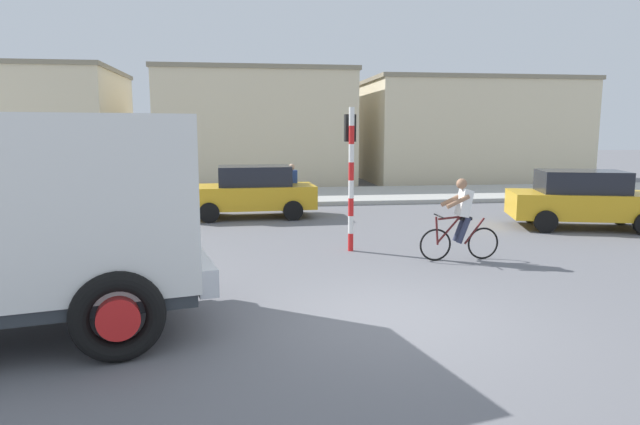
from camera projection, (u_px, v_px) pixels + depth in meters
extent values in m
plane|color=slate|center=(387.00, 319.00, 7.90)|extent=(120.00, 120.00, 0.00)
cube|color=#ADADA8|center=(295.00, 196.00, 21.90)|extent=(80.00, 5.00, 0.16)
cube|color=silver|center=(196.00, 263.00, 7.91)|extent=(0.76, 2.37, 0.36)
cube|color=black|center=(181.00, 160.00, 7.63)|extent=(0.59, 2.10, 0.70)
torus|color=black|center=(116.00, 266.00, 8.74)|extent=(1.13, 0.48, 1.10)
cylinder|color=red|center=(116.00, 266.00, 8.74)|extent=(0.55, 0.40, 0.50)
torus|color=black|center=(118.00, 317.00, 6.38)|extent=(1.13, 0.48, 1.10)
cylinder|color=red|center=(118.00, 317.00, 6.38)|extent=(0.55, 0.40, 0.50)
torus|color=black|center=(435.00, 245.00, 11.37)|extent=(0.68, 0.04, 0.68)
torus|color=black|center=(483.00, 243.00, 11.52)|extent=(0.68, 0.04, 0.68)
cylinder|color=#591E1E|center=(452.00, 218.00, 11.34)|extent=(0.60, 0.05, 0.09)
cylinder|color=#591E1E|center=(449.00, 229.00, 11.37)|extent=(0.51, 0.05, 0.57)
cylinder|color=#591E1E|center=(474.00, 231.00, 11.45)|extent=(0.44, 0.05, 0.57)
cylinder|color=#591E1E|center=(437.00, 231.00, 11.33)|extent=(0.09, 0.04, 0.59)
cylinder|color=black|center=(439.00, 216.00, 11.29)|extent=(0.03, 0.50, 0.03)
cube|color=black|center=(466.00, 219.00, 11.38)|extent=(0.24, 0.12, 0.06)
cube|color=white|center=(464.00, 203.00, 11.33)|extent=(0.30, 0.32, 0.59)
sphere|color=#9E7051|center=(462.00, 184.00, 11.26)|extent=(0.22, 0.22, 0.22)
cylinder|color=#2D334C|center=(464.00, 230.00, 11.31)|extent=(0.31, 0.12, 0.57)
cylinder|color=#9E7051|center=(458.00, 202.00, 11.13)|extent=(0.49, 0.09, 0.29)
cylinder|color=#2D334C|center=(460.00, 229.00, 11.50)|extent=(0.31, 0.12, 0.57)
cylinder|color=#9E7051|center=(452.00, 200.00, 11.45)|extent=(0.49, 0.09, 0.29)
cylinder|color=red|center=(351.00, 242.00, 12.34)|extent=(0.12, 0.12, 0.40)
cylinder|color=white|center=(351.00, 225.00, 12.28)|extent=(0.12, 0.12, 0.40)
cylinder|color=red|center=(351.00, 207.00, 12.22)|extent=(0.12, 0.12, 0.40)
cylinder|color=white|center=(351.00, 189.00, 12.16)|extent=(0.12, 0.12, 0.40)
cylinder|color=red|center=(351.00, 171.00, 12.10)|extent=(0.12, 0.12, 0.40)
cylinder|color=white|center=(351.00, 153.00, 12.04)|extent=(0.12, 0.12, 0.40)
cylinder|color=red|center=(352.00, 135.00, 11.98)|extent=(0.12, 0.12, 0.40)
cylinder|color=white|center=(352.00, 116.00, 11.92)|extent=(0.12, 0.12, 0.40)
cube|color=black|center=(350.00, 128.00, 12.13)|extent=(0.24, 0.20, 0.60)
sphere|color=orange|center=(349.00, 128.00, 12.25)|extent=(0.14, 0.14, 0.14)
cube|color=gold|center=(250.00, 197.00, 17.02)|extent=(4.06, 1.85, 0.70)
cube|color=black|center=(254.00, 176.00, 16.94)|extent=(2.25, 1.53, 0.60)
cylinder|color=black|center=(209.00, 213.00, 16.03)|extent=(0.61, 0.20, 0.60)
cylinder|color=black|center=(210.00, 205.00, 17.68)|extent=(0.61, 0.20, 0.60)
cylinder|color=black|center=(293.00, 211.00, 16.46)|extent=(0.61, 0.20, 0.60)
cylinder|color=black|center=(286.00, 203.00, 18.11)|extent=(0.61, 0.20, 0.60)
cube|color=gold|center=(585.00, 205.00, 15.10)|extent=(4.31, 2.74, 0.70)
cube|color=black|center=(581.00, 182.00, 15.03)|extent=(2.51, 2.00, 0.60)
cylinder|color=black|center=(620.00, 214.00, 15.81)|extent=(0.63, 0.34, 0.60)
cylinder|color=black|center=(531.00, 212.00, 16.16)|extent=(0.63, 0.34, 0.60)
cylinder|color=black|center=(546.00, 221.00, 14.50)|extent=(0.63, 0.34, 0.60)
cylinder|color=#2D334C|center=(292.00, 200.00, 17.82)|extent=(0.22, 0.22, 0.85)
cube|color=#3351A8|center=(292.00, 179.00, 17.71)|extent=(0.34, 0.22, 0.56)
sphere|color=tan|center=(292.00, 167.00, 17.65)|extent=(0.20, 0.20, 0.20)
cube|color=beige|center=(37.00, 130.00, 26.26)|extent=(7.60, 7.26, 5.39)
cube|color=gray|center=(33.00, 70.00, 25.84)|extent=(7.75, 7.40, 0.20)
cube|color=beige|center=(256.00, 130.00, 27.88)|extent=(9.22, 7.10, 5.39)
cube|color=gray|center=(255.00, 74.00, 27.45)|extent=(9.41, 7.24, 0.20)
cube|color=beige|center=(467.00, 133.00, 29.15)|extent=(10.78, 6.58, 5.10)
cube|color=gray|center=(469.00, 82.00, 28.75)|extent=(10.99, 6.72, 0.20)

